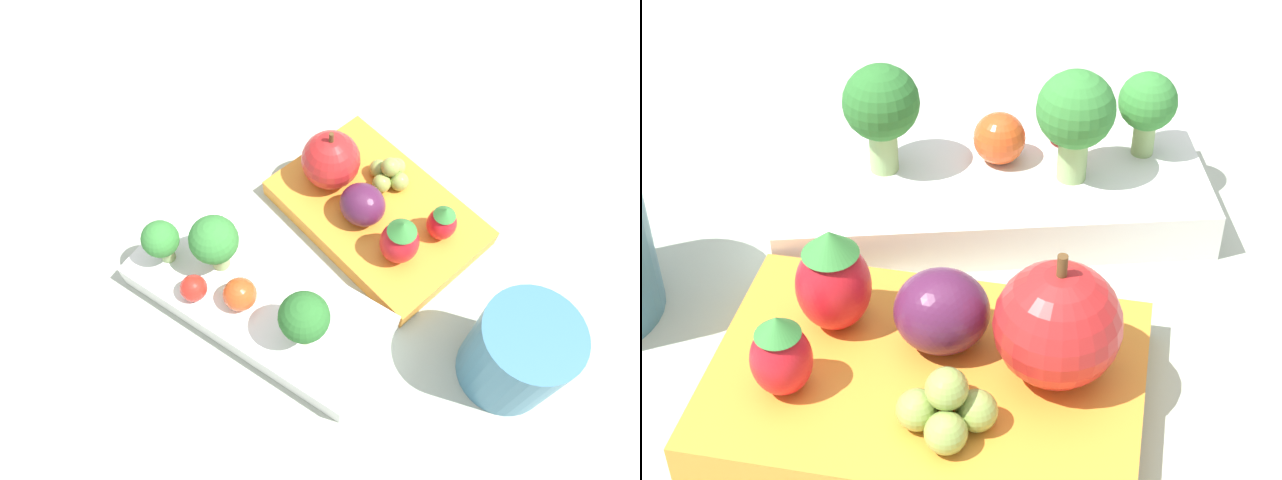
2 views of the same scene
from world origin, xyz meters
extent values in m
plane|color=#ADB7A3|center=(0.00, 0.00, 0.00)|extent=(4.00, 4.00, 0.00)
cube|color=white|center=(0.01, 0.06, 0.01)|extent=(0.23, 0.11, 0.03)
cube|color=orange|center=(-0.01, -0.07, 0.01)|extent=(0.20, 0.15, 0.02)
cylinder|color=#93B770|center=(0.09, 0.08, 0.04)|extent=(0.01, 0.01, 0.02)
sphere|color=#388438|center=(0.09, 0.08, 0.06)|extent=(0.03, 0.03, 0.03)
cylinder|color=#93B770|center=(0.05, 0.06, 0.04)|extent=(0.02, 0.02, 0.02)
sphere|color=#388438|center=(0.05, 0.06, 0.07)|extent=(0.04, 0.04, 0.04)
cylinder|color=#93B770|center=(-0.04, 0.06, 0.04)|extent=(0.01, 0.01, 0.02)
sphere|color=#2D702D|center=(-0.04, 0.06, 0.07)|extent=(0.04, 0.04, 0.04)
sphere|color=#DB4C1E|center=(0.02, 0.07, 0.04)|extent=(0.03, 0.03, 0.03)
sphere|color=red|center=(0.05, 0.09, 0.04)|extent=(0.02, 0.02, 0.02)
sphere|color=red|center=(0.04, -0.07, 0.05)|extent=(0.05, 0.05, 0.05)
cylinder|color=brown|center=(0.04, -0.07, 0.08)|extent=(0.00, 0.00, 0.01)
ellipsoid|color=red|center=(-0.07, -0.09, 0.04)|extent=(0.03, 0.03, 0.03)
cone|color=#388438|center=(-0.07, -0.09, 0.05)|extent=(0.02, 0.02, 0.01)
ellipsoid|color=red|center=(-0.06, -0.05, 0.04)|extent=(0.03, 0.03, 0.04)
cone|color=#388438|center=(-0.06, -0.05, 0.06)|extent=(0.02, 0.02, 0.01)
ellipsoid|color=#511E42|center=(-0.01, -0.06, 0.04)|extent=(0.04, 0.04, 0.04)
sphere|color=#8EA84C|center=(0.01, -0.10, 0.03)|extent=(0.02, 0.02, 0.02)
sphere|color=#8EA84C|center=(-0.01, -0.09, 0.03)|extent=(0.02, 0.02, 0.02)
sphere|color=#8EA84C|center=(-0.02, -0.10, 0.03)|extent=(0.02, 0.02, 0.02)
sphere|color=#8EA84C|center=(-0.01, -0.12, 0.03)|extent=(0.02, 0.02, 0.02)
sphere|color=#8EA84C|center=(-0.01, -0.10, 0.04)|extent=(0.02, 0.02, 0.02)
camera|label=1|loc=(-0.15, 0.18, 0.45)|focal=32.00mm
camera|label=2|loc=(0.01, -0.39, 0.34)|focal=60.00mm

